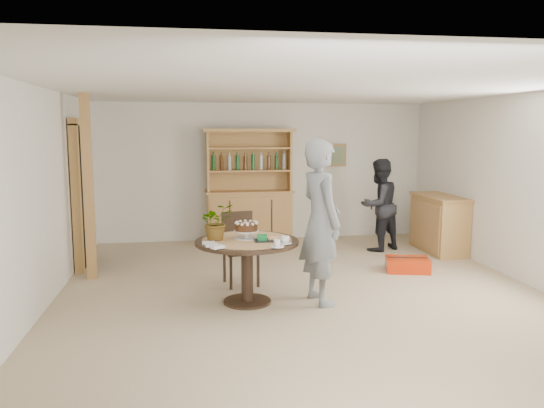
{
  "coord_description": "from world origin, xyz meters",
  "views": [
    {
      "loc": [
        -1.36,
        -6.15,
        2.02
      ],
      "look_at": [
        -0.29,
        0.67,
        1.05
      ],
      "focal_mm": 35.0,
      "sensor_mm": 36.0,
      "label": 1
    }
  ],
  "objects_px": {
    "dining_chair": "(239,243)",
    "red_suitcase": "(407,265)",
    "hutch": "(249,204)",
    "teen_boy": "(321,222)",
    "sideboard": "(439,223)",
    "dining_table": "(247,252)",
    "adult_person": "(379,205)"
  },
  "relations": [
    {
      "from": "dining_chair",
      "to": "red_suitcase",
      "type": "xyz_separation_m",
      "value": [
        2.44,
        0.19,
        -0.43
      ]
    },
    {
      "from": "hutch",
      "to": "teen_boy",
      "type": "distance_m",
      "value": 3.54
    },
    {
      "from": "sideboard",
      "to": "dining_chair",
      "type": "xyz_separation_m",
      "value": [
        -3.47,
        -1.33,
        0.06
      ]
    },
    {
      "from": "sideboard",
      "to": "dining_table",
      "type": "height_order",
      "value": "sideboard"
    },
    {
      "from": "dining_chair",
      "to": "adult_person",
      "type": "bearing_deg",
      "value": 22.8
    },
    {
      "from": "teen_boy",
      "to": "adult_person",
      "type": "height_order",
      "value": "teen_boy"
    },
    {
      "from": "dining_chair",
      "to": "dining_table",
      "type": "bearing_deg",
      "value": -98.39
    },
    {
      "from": "dining_table",
      "to": "hutch",
      "type": "bearing_deg",
      "value": 83.07
    },
    {
      "from": "dining_table",
      "to": "teen_boy",
      "type": "height_order",
      "value": "teen_boy"
    },
    {
      "from": "dining_chair",
      "to": "hutch",
      "type": "bearing_deg",
      "value": 71.32
    },
    {
      "from": "teen_boy",
      "to": "red_suitcase",
      "type": "height_order",
      "value": "teen_boy"
    },
    {
      "from": "adult_person",
      "to": "hutch",
      "type": "bearing_deg",
      "value": -51.85
    },
    {
      "from": "teen_boy",
      "to": "adult_person",
      "type": "xyz_separation_m",
      "value": [
        1.64,
        2.49,
        -0.19
      ]
    },
    {
      "from": "sideboard",
      "to": "adult_person",
      "type": "height_order",
      "value": "adult_person"
    },
    {
      "from": "red_suitcase",
      "to": "hutch",
      "type": "bearing_deg",
      "value": 144.8
    },
    {
      "from": "dining_table",
      "to": "red_suitcase",
      "type": "relative_size",
      "value": 1.76
    },
    {
      "from": "dining_chair",
      "to": "teen_boy",
      "type": "bearing_deg",
      "value": -56.38
    },
    {
      "from": "teen_boy",
      "to": "red_suitcase",
      "type": "relative_size",
      "value": 2.82
    },
    {
      "from": "hutch",
      "to": "adult_person",
      "type": "height_order",
      "value": "hutch"
    },
    {
      "from": "teen_boy",
      "to": "adult_person",
      "type": "bearing_deg",
      "value": -45.16
    },
    {
      "from": "dining_chair",
      "to": "adult_person",
      "type": "relative_size",
      "value": 0.61
    },
    {
      "from": "dining_table",
      "to": "adult_person",
      "type": "bearing_deg",
      "value": 43.93
    },
    {
      "from": "dining_chair",
      "to": "red_suitcase",
      "type": "height_order",
      "value": "dining_chair"
    },
    {
      "from": "dining_chair",
      "to": "teen_boy",
      "type": "distance_m",
      "value": 1.34
    },
    {
      "from": "adult_person",
      "to": "dining_table",
      "type": "bearing_deg",
      "value": 17.97
    },
    {
      "from": "hutch",
      "to": "adult_person",
      "type": "xyz_separation_m",
      "value": [
        2.07,
        -1.01,
        0.08
      ]
    },
    {
      "from": "hutch",
      "to": "red_suitcase",
      "type": "distance_m",
      "value": 3.17
    },
    {
      "from": "hutch",
      "to": "dining_chair",
      "type": "relative_size",
      "value": 2.16
    },
    {
      "from": "red_suitcase",
      "to": "sideboard",
      "type": "bearing_deg",
      "value": 62.62
    },
    {
      "from": "dining_chair",
      "to": "adult_person",
      "type": "distance_m",
      "value": 2.96
    },
    {
      "from": "teen_boy",
      "to": "dining_table",
      "type": "bearing_deg",
      "value": 71.39
    },
    {
      "from": "hutch",
      "to": "adult_person",
      "type": "relative_size",
      "value": 1.32
    }
  ]
}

